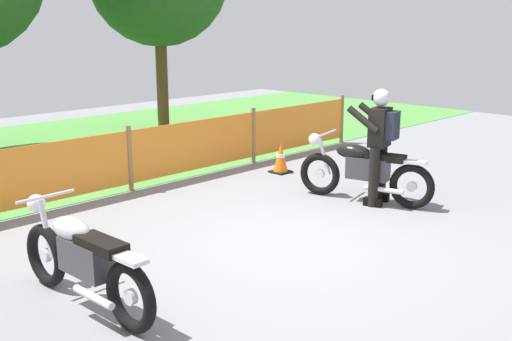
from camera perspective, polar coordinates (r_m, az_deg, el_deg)
The scene contains 7 objects.
ground at distance 7.52m, azimuth 2.87°, elevation -6.77°, with size 24.00×24.00×0.02m, color gray.
grass_verge at distance 12.98m, azimuth -20.57°, elevation 1.28°, with size 24.00×7.24×0.01m, color #4C8C3D.
barrier_fence at distance 9.77m, azimuth -11.68°, elevation 1.18°, with size 11.09×0.08×1.05m.
motorcycle_lead at distance 9.17m, azimuth 9.98°, elevation 0.05°, with size 0.76×2.06×0.99m.
motorcycle_trailing at distance 5.97m, azimuth -15.84°, elevation -7.94°, with size 0.61×2.07×0.98m.
rider_lead at distance 9.00m, azimuth 11.46°, elevation 2.79°, with size 0.64×0.75×1.69m.
traffic_cone at distance 10.81m, azimuth 2.31°, elevation 1.15°, with size 0.32×0.32×0.53m.
Camera 1 is at (-5.28, -4.65, 2.64)m, focal length 42.96 mm.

